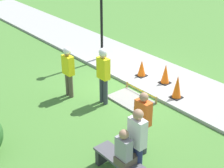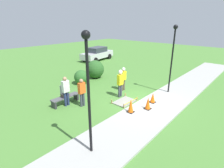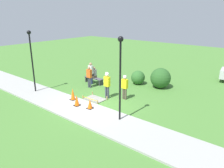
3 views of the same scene
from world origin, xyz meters
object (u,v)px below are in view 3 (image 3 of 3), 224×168
person_seated_on_bench (94,73)px  worker_assistant (125,85)px  park_bench (94,79)px  lamppost_far (31,53)px  worker_supervisor (107,83)px  bystander_in_orange_shirt (89,76)px  traffic_cone_sidewalk_edge (90,104)px  traffic_cone_near_patch (73,94)px  bystander_in_gray_shirt (91,72)px  lamppost_near (120,68)px  traffic_cone_far_patch (77,100)px

person_seated_on_bench → worker_assistant: worker_assistant is taller
park_bench → lamppost_far: size_ratio=0.41×
worker_supervisor → bystander_in_orange_shirt: 2.60m
park_bench → person_seated_on_bench: size_ratio=1.97×
worker_assistant → bystander_in_orange_shirt: (-3.52, 0.24, -0.06)m
traffic_cone_sidewalk_edge → park_bench: (-3.41, 3.88, -0.06)m
traffic_cone_near_patch → worker_supervisor: worker_supervisor is taller
traffic_cone_near_patch → park_bench: 3.94m
traffic_cone_near_patch → bystander_in_orange_shirt: bystander_in_orange_shirt is taller
bystander_in_gray_shirt → lamppost_near: size_ratio=0.40×
traffic_cone_far_patch → worker_supervisor: 2.45m
traffic_cone_near_patch → park_bench: bearing=113.6°
traffic_cone_near_patch → worker_supervisor: bearing=53.2°
park_bench → lamppost_near: size_ratio=0.40×
park_bench → worker_supervisor: worker_supervisor is taller
traffic_cone_sidewalk_edge → bystander_in_gray_shirt: 5.08m
traffic_cone_far_patch → worker_supervisor: (0.45, 2.31, 0.65)m
traffic_cone_sidewalk_edge → park_bench: size_ratio=0.34×
person_seated_on_bench → worker_supervisor: worker_supervisor is taller
traffic_cone_near_patch → traffic_cone_far_patch: (0.92, -0.49, -0.04)m
worker_supervisor → lamppost_near: (2.67, -2.09, 1.83)m
traffic_cone_far_patch → traffic_cone_sidewalk_edge: bearing=12.9°
bystander_in_orange_shirt → lamppost_far: (-2.27, -3.26, 1.95)m
traffic_cone_sidewalk_edge → park_bench: 5.17m
bystander_in_gray_shirt → worker_assistant: bearing=-13.5°
park_bench → traffic_cone_far_patch: bearing=-58.6°
park_bench → bystander_in_orange_shirt: 1.24m
bystander_in_orange_shirt → lamppost_far: size_ratio=0.38×
traffic_cone_sidewalk_edge → person_seated_on_bench: size_ratio=0.67×
worker_assistant → lamppost_near: (1.62, -2.65, 1.93)m
traffic_cone_near_patch → traffic_cone_sidewalk_edge: size_ratio=1.28×
person_seated_on_bench → bystander_in_orange_shirt: size_ratio=0.54×
worker_supervisor → bystander_in_gray_shirt: 3.39m
traffic_cone_near_patch → bystander_in_orange_shirt: (-1.10, 2.63, 0.45)m
traffic_cone_near_patch → worker_supervisor: (1.37, 1.83, 0.61)m
worker_supervisor → worker_assistant: bearing=28.1°
traffic_cone_far_patch → worker_assistant: worker_assistant is taller
worker_assistant → worker_supervisor: bearing=-151.9°
traffic_cone_near_patch → bystander_in_orange_shirt: 2.88m
worker_supervisor → worker_assistant: (1.05, 0.56, -0.10)m
traffic_cone_near_patch → worker_assistant: worker_assistant is taller
bystander_in_gray_shirt → lamppost_far: size_ratio=0.41×
traffic_cone_sidewalk_edge → lamppost_far: bearing=-176.1°
traffic_cone_sidewalk_edge → traffic_cone_far_patch: bearing=-167.1°
traffic_cone_far_patch → lamppost_far: (-4.29, -0.14, 2.44)m
traffic_cone_sidewalk_edge → bystander_in_gray_shirt: bystander_in_gray_shirt is taller
traffic_cone_far_patch → person_seated_on_bench: person_seated_on_bench is taller
traffic_cone_near_patch → worker_supervisor: size_ratio=0.42×
traffic_cone_far_patch → lamppost_near: bearing=4.2°
person_seated_on_bench → lamppost_near: size_ratio=0.20×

